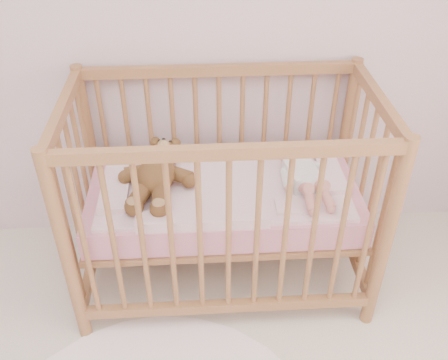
{
  "coord_description": "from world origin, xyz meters",
  "views": [
    {
      "loc": [
        0.27,
        -0.22,
        1.91
      ],
      "look_at": [
        0.37,
        1.55,
        0.62
      ],
      "focal_mm": 40.0,
      "sensor_mm": 36.0,
      "label": 1
    }
  ],
  "objects": [
    {
      "name": "mattress",
      "position": [
        0.37,
        1.6,
        0.49
      ],
      "size": [
        1.22,
        0.62,
        0.13
      ],
      "primitive_type": "cube",
      "color": "pink",
      "rests_on": "crib"
    },
    {
      "name": "crib",
      "position": [
        0.37,
        1.6,
        0.5
      ],
      "size": [
        1.36,
        0.76,
        1.0
      ],
      "primitive_type": null,
      "color": "#996741",
      "rests_on": "floor"
    },
    {
      "name": "teddy_bear",
      "position": [
        0.08,
        1.58,
        0.65
      ],
      "size": [
        0.44,
        0.57,
        0.14
      ],
      "primitive_type": null,
      "rotation": [
        0.0,
        0.0,
        -0.17
      ],
      "color": "brown",
      "rests_on": "blanket"
    },
    {
      "name": "blanket",
      "position": [
        0.37,
        1.6,
        0.56
      ],
      "size": [
        1.1,
        0.58,
        0.06
      ],
      "primitive_type": null,
      "color": "#F5A9BB",
      "rests_on": "mattress"
    },
    {
      "name": "baby",
      "position": [
        0.72,
        1.58,
        0.64
      ],
      "size": [
        0.31,
        0.51,
        0.12
      ],
      "primitive_type": null,
      "rotation": [
        0.0,
        0.0,
        0.18
      ],
      "color": "white",
      "rests_on": "blanket"
    }
  ]
}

